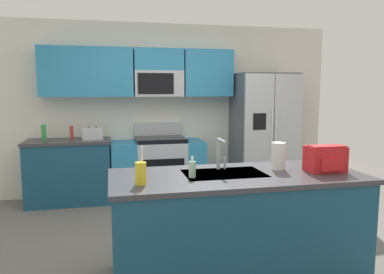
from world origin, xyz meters
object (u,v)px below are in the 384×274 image
range_oven (158,168)px  bottle_green (44,133)px  drink_cup_yellow (141,173)px  toaster (93,133)px  sink_faucet (220,151)px  paper_towel_roll (278,156)px  backpack (326,158)px  soap_dispenser (192,169)px  pepper_mill (72,133)px  refrigerator (263,133)px

range_oven → bottle_green: bearing=179.9°
bottle_green → drink_cup_yellow: bearing=-67.6°
toaster → bottle_green: size_ratio=1.26×
sink_faucet → paper_towel_roll: 0.52m
bottle_green → range_oven: bearing=-0.1°
range_oven → backpack: size_ratio=4.25×
bottle_green → soap_dispenser: (1.54, -2.57, -0.04)m
pepper_mill → soap_dispenser: 2.82m
toaster → sink_faucet: bearing=-62.7°
pepper_mill → backpack: backpack is taller
backpack → paper_towel_roll: bearing=154.3°
pepper_mill → backpack: (2.34, -2.60, 0.02)m
pepper_mill → refrigerator: bearing=-1.4°
refrigerator → drink_cup_yellow: (-2.11, -2.63, 0.06)m
pepper_mill → bottle_green: (-0.37, 0.00, 0.01)m
range_oven → pepper_mill: 1.34m
soap_dispenser → paper_towel_roll: size_ratio=0.71×
refrigerator → sink_faucet: 2.66m
range_oven → pepper_mill: bearing=-179.9°
soap_dispenser → range_oven: bearing=88.9°
toaster → soap_dispenser: bearing=-70.8°
paper_towel_roll → drink_cup_yellow: bearing=-167.4°
bottle_green → sink_faucet: sink_faucet is taller
toaster → bottle_green: bottle_green is taller
sink_faucet → backpack: sink_faucet is taller
drink_cup_yellow → backpack: bearing=3.7°
range_oven → toaster: size_ratio=4.86×
pepper_mill → backpack: 3.49m
bottle_green → paper_towel_roll: bearing=-46.0°
toaster → range_oven: bearing=3.2°
sink_faucet → backpack: bearing=-17.2°
paper_towel_roll → sink_faucet: bearing=169.3°
range_oven → bottle_green: 1.68m
range_oven → paper_towel_roll: paper_towel_roll is taller
range_oven → drink_cup_yellow: size_ratio=4.69×
toaster → bottle_green: 0.66m
refrigerator → sink_faucet: refrigerator is taller
soap_dispenser → paper_towel_roll: bearing=9.5°
refrigerator → paper_towel_roll: 2.52m
range_oven → pepper_mill: (-1.22, -0.00, 0.55)m
refrigerator → toaster: refrigerator is taller
drink_cup_yellow → paper_towel_roll: bearing=12.6°
range_oven → backpack: bearing=-66.7°
range_oven → pepper_mill: range_oven is taller
sink_faucet → bottle_green: bearing=128.2°
paper_towel_roll → pepper_mill: bearing=129.2°
pepper_mill → soap_dispenser: pepper_mill is taller
range_oven → sink_faucet: 2.43m
bottle_green → sink_faucet: 2.97m
bottle_green → pepper_mill: bearing=-0.6°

